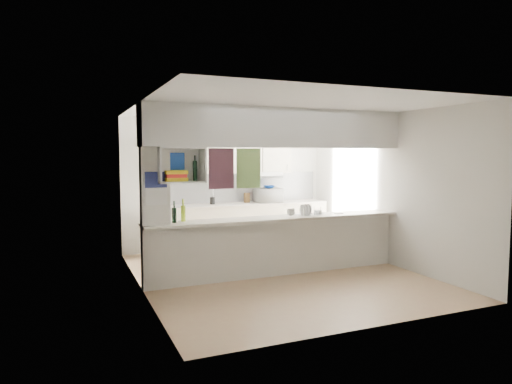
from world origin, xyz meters
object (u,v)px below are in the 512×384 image
bowl (269,187)px  dish_rack (307,211)px  microwave (268,195)px  wine_bottles (179,214)px

bowl → dish_rack: bearing=-97.8°
microwave → bowl: bowl is taller
bowl → dish_rack: (-0.29, -2.10, -0.24)m
microwave → wine_bottles: bearing=38.1°
microwave → wine_bottles: 3.08m
bowl → wine_bottles: bearing=-139.5°
bowl → wine_bottles: size_ratio=0.69×
microwave → dish_rack: (-0.27, -2.10, -0.07)m
microwave → bowl: size_ratio=2.31×
microwave → dish_rack: microwave is taller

